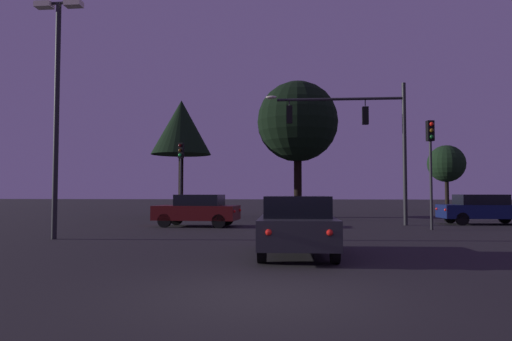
{
  "coord_description": "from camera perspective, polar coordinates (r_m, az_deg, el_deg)",
  "views": [
    {
      "loc": [
        0.67,
        -7.2,
        1.6
      ],
      "look_at": [
        -1.69,
        16.72,
        2.76
      ],
      "focal_mm": 32.55,
      "sensor_mm": 36.0,
      "label": 1
    }
  ],
  "objects": [
    {
      "name": "parking_lot_lamp_post",
      "position": [
        17.96,
        -23.25,
        9.27
      ],
      "size": [
        1.7,
        0.36,
        8.38
      ],
      "color": "#232326",
      "rests_on": "ground"
    },
    {
      "name": "traffic_light_corner_left",
      "position": [
        27.63,
        -9.24,
        0.62
      ],
      "size": [
        0.34,
        0.37,
        4.56
      ],
      "color": "#232326",
      "rests_on": "ground"
    },
    {
      "name": "tree_center_horizon",
      "position": [
        43.9,
        22.36,
        0.76
      ],
      "size": [
        3.24,
        3.24,
        5.79
      ],
      "color": "black",
      "rests_on": "ground"
    },
    {
      "name": "tree_left_far",
      "position": [
        30.8,
        5.13,
        5.96
      ],
      "size": [
        5.3,
        5.3,
        8.96
      ],
      "color": "black",
      "rests_on": "ground"
    },
    {
      "name": "ground_plane",
      "position": [
        31.74,
        4.44,
        -5.65
      ],
      "size": [
        168.0,
        168.0,
        0.0
      ],
      "primitive_type": "plane",
      "color": "black",
      "rests_on": "ground"
    },
    {
      "name": "car_crossing_left",
      "position": [
        22.35,
        -7.2,
        -4.82
      ],
      "size": [
        4.07,
        2.12,
        1.52
      ],
      "color": "#4C0F0F",
      "rests_on": "ground"
    },
    {
      "name": "traffic_signal_mast_arm",
      "position": [
        23.98,
        13.1,
        4.98
      ],
      "size": [
        7.02,
        0.45,
        7.11
      ],
      "color": "#232326",
      "rests_on": "ground"
    },
    {
      "name": "tree_behind_sign",
      "position": [
        31.77,
        -9.17,
        5.2
      ],
      "size": [
        4.02,
        4.02,
        7.85
      ],
      "color": "black",
      "rests_on": "ground"
    },
    {
      "name": "car_crossing_right",
      "position": [
        26.33,
        26.13,
        -4.24
      ],
      "size": [
        4.4,
        2.02,
        1.52
      ],
      "color": "#0F1947",
      "rests_on": "ground"
    },
    {
      "name": "car_nearside_lane",
      "position": [
        12.01,
        5.03,
        -6.61
      ],
      "size": [
        2.0,
        4.26,
        1.52
      ],
      "color": "#232328",
      "rests_on": "ground"
    },
    {
      "name": "traffic_light_corner_right",
      "position": [
        21.65,
        20.68,
        2.06
      ],
      "size": [
        0.35,
        0.38,
        4.77
      ],
      "color": "#232326",
      "rests_on": "ground"
    }
  ]
}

